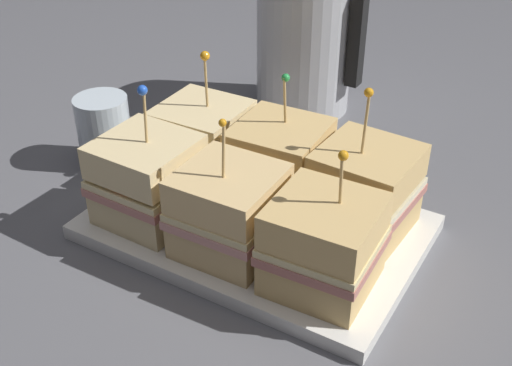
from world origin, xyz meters
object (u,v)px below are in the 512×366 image
(sandwich_front_right, at_px, (324,245))
(kettle_steel, at_px, (305,35))
(sandwich_front_left, at_px, (148,180))
(drinking_glass, at_px, (104,131))
(sandwich_back_center, at_px, (278,163))
(sandwich_back_right, at_px, (365,190))
(serving_platter, at_px, (256,227))
(sandwich_front_center, at_px, (230,212))
(sandwich_back_left, at_px, (203,141))

(sandwich_front_right, xyz_separation_m, kettle_steel, (-0.22, 0.39, 0.05))
(sandwich_front_left, xyz_separation_m, drinking_glass, (-0.15, 0.09, -0.02))
(sandwich_back_center, relative_size, kettle_steel, 0.62)
(sandwich_back_right, bearing_deg, drinking_glass, -177.14)
(serving_platter, distance_m, drinking_glass, 0.27)
(sandwich_front_left, bearing_deg, sandwich_front_right, -0.60)
(sandwich_front_center, bearing_deg, sandwich_front_right, -0.03)
(sandwich_front_center, bearing_deg, sandwich_back_right, 45.39)
(sandwich_front_center, relative_size, sandwich_back_right, 0.92)
(serving_platter, bearing_deg, kettle_steel, 108.24)
(serving_platter, xyz_separation_m, sandwich_front_left, (-0.11, -0.05, 0.06))
(sandwich_front_left, xyz_separation_m, sandwich_back_center, (0.11, 0.11, 0.00))
(sandwich_back_center, bearing_deg, sandwich_back_left, 178.96)
(sandwich_front_left, relative_size, sandwich_back_center, 1.04)
(sandwich_back_left, bearing_deg, sandwich_front_left, -90.18)
(serving_platter, xyz_separation_m, drinking_glass, (-0.27, 0.04, 0.04))
(sandwich_back_left, xyz_separation_m, drinking_glass, (-0.15, -0.02, -0.02))
(sandwich_front_right, height_order, kettle_steel, kettle_steel)
(sandwich_front_right, relative_size, kettle_steel, 0.59)
(kettle_steel, xyz_separation_m, drinking_glass, (-0.15, -0.30, -0.07))
(sandwich_back_left, relative_size, sandwich_back_right, 0.96)
(sandwich_front_left, bearing_deg, sandwich_back_right, 25.87)
(serving_platter, relative_size, drinking_glass, 3.84)
(serving_platter, relative_size, sandwich_back_left, 2.24)
(kettle_steel, bearing_deg, sandwich_front_left, -90.44)
(sandwich_front_left, height_order, sandwich_back_right, sandwich_back_right)
(serving_platter, height_order, sandwich_back_center, sandwich_back_center)
(sandwich_front_center, xyz_separation_m, kettle_steel, (-0.11, 0.39, 0.05))
(sandwich_front_center, bearing_deg, sandwich_back_center, 91.26)
(sandwich_back_center, height_order, sandwich_back_right, sandwich_back_right)
(serving_platter, xyz_separation_m, sandwich_back_left, (-0.11, 0.06, 0.06))
(sandwich_front_left, relative_size, drinking_glass, 1.71)
(sandwich_front_center, xyz_separation_m, sandwich_front_right, (0.11, -0.00, 0.00))
(sandwich_front_center, relative_size, sandwich_front_right, 1.05)
(sandwich_front_left, distance_m, sandwich_back_center, 0.16)
(serving_platter, height_order, sandwich_front_center, sandwich_front_center)
(sandwich_front_left, bearing_deg, kettle_steel, 89.56)
(kettle_steel, bearing_deg, sandwich_back_left, -90.55)
(sandwich_front_right, bearing_deg, sandwich_back_right, 90.95)
(serving_platter, relative_size, sandwich_front_left, 2.24)
(sandwich_back_center, distance_m, drinking_glass, 0.27)
(serving_platter, distance_m, sandwich_front_center, 0.08)
(sandwich_back_center, bearing_deg, serving_platter, -88.69)
(sandwich_front_right, bearing_deg, sandwich_back_left, 153.30)
(sandwich_front_center, height_order, sandwich_front_right, sandwich_front_center)
(sandwich_back_left, height_order, sandwich_back_right, sandwich_back_right)
(serving_platter, bearing_deg, sandwich_back_left, 153.31)
(serving_platter, height_order, sandwich_front_right, sandwich_front_right)
(drinking_glass, bearing_deg, sandwich_front_center, -19.20)
(sandwich_front_center, relative_size, sandwich_back_left, 0.96)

